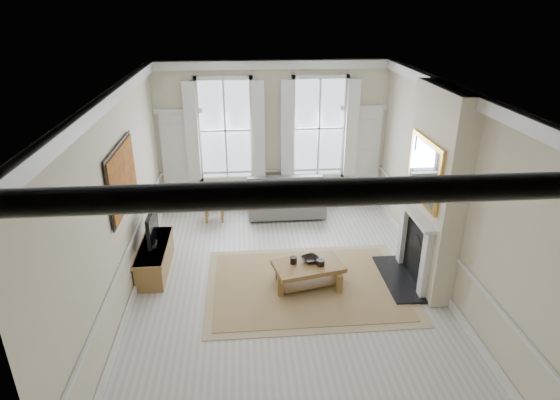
{
  "coord_description": "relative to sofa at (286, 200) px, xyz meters",
  "views": [
    {
      "loc": [
        -0.7,
        -6.65,
        4.62
      ],
      "look_at": [
        -0.04,
        1.06,
        1.25
      ],
      "focal_mm": 30.0,
      "sensor_mm": 36.0,
      "label": 1
    }
  ],
  "objects": [
    {
      "name": "floor",
      "position": [
        -0.27,
        -3.11,
        -0.35
      ],
      "size": [
        7.2,
        7.2,
        0.0
      ],
      "primitive_type": "plane",
      "color": "#B7B5AD",
      "rests_on": "ground"
    },
    {
      "name": "ceiling",
      "position": [
        -0.27,
        -3.11,
        3.05
      ],
      "size": [
        7.2,
        7.2,
        0.0
      ],
      "primitive_type": "plane",
      "rotation": [
        3.14,
        0.0,
        0.0
      ],
      "color": "white",
      "rests_on": "back_wall"
    },
    {
      "name": "back_wall",
      "position": [
        -0.27,
        0.49,
        1.35
      ],
      "size": [
        5.2,
        0.0,
        5.2
      ],
      "primitive_type": "plane",
      "rotation": [
        1.57,
        0.0,
        0.0
      ],
      "color": "beige",
      "rests_on": "floor"
    },
    {
      "name": "left_wall",
      "position": [
        -2.87,
        -3.11,
        1.35
      ],
      "size": [
        0.0,
        7.2,
        7.2
      ],
      "primitive_type": "plane",
      "rotation": [
        1.57,
        0.0,
        1.57
      ],
      "color": "beige",
      "rests_on": "floor"
    },
    {
      "name": "right_wall",
      "position": [
        2.33,
        -3.11,
        1.35
      ],
      "size": [
        0.0,
        7.2,
        7.2
      ],
      "primitive_type": "plane",
      "rotation": [
        1.57,
        0.0,
        -1.57
      ],
      "color": "beige",
      "rests_on": "floor"
    },
    {
      "name": "window_left",
      "position": [
        -1.32,
        0.44,
        1.55
      ],
      "size": [
        1.26,
        0.2,
        2.2
      ],
      "primitive_type": null,
      "color": "#B2BCC6",
      "rests_on": "back_wall"
    },
    {
      "name": "window_right",
      "position": [
        0.78,
        0.44,
        1.55
      ],
      "size": [
        1.26,
        0.2,
        2.2
      ],
      "primitive_type": null,
      "color": "#B2BCC6",
      "rests_on": "back_wall"
    },
    {
      "name": "door_left",
      "position": [
        -2.32,
        0.45,
        0.8
      ],
      "size": [
        0.9,
        0.08,
        2.3
      ],
      "primitive_type": "cube",
      "color": "silver",
      "rests_on": "floor"
    },
    {
      "name": "door_right",
      "position": [
        1.78,
        0.45,
        0.8
      ],
      "size": [
        0.9,
        0.08,
        2.3
      ],
      "primitive_type": "cube",
      "color": "silver",
      "rests_on": "floor"
    },
    {
      "name": "painting",
      "position": [
        -2.83,
        -2.81,
        1.7
      ],
      "size": [
        0.05,
        1.66,
        1.06
      ],
      "primitive_type": "cube",
      "color": "#A5731C",
      "rests_on": "left_wall"
    },
    {
      "name": "chimney_breast",
      "position": [
        2.15,
        -2.91,
        1.35
      ],
      "size": [
        0.35,
        1.7,
        3.38
      ],
      "primitive_type": "cube",
      "color": "beige",
      "rests_on": "floor"
    },
    {
      "name": "hearth",
      "position": [
        1.73,
        -2.91,
        -0.33
      ],
      "size": [
        0.55,
        1.5,
        0.05
      ],
      "primitive_type": "cube",
      "color": "black",
      "rests_on": "floor"
    },
    {
      "name": "fireplace",
      "position": [
        1.93,
        -2.91,
        0.38
      ],
      "size": [
        0.21,
        1.45,
        1.33
      ],
      "color": "silver",
      "rests_on": "floor"
    },
    {
      "name": "mirror",
      "position": [
        1.94,
        -2.91,
        1.7
      ],
      "size": [
        0.06,
        1.26,
        1.06
      ],
      "primitive_type": "cube",
      "color": "gold",
      "rests_on": "chimney_breast"
    },
    {
      "name": "sofa",
      "position": [
        0.0,
        0.0,
        0.0
      ],
      "size": [
        1.74,
        0.85,
        0.83
      ],
      "color": "#5A5A57",
      "rests_on": "floor"
    },
    {
      "name": "side_table",
      "position": [
        -1.63,
        -0.16,
        0.07
      ],
      "size": [
        0.46,
        0.46,
        0.53
      ],
      "rotation": [
        0.0,
        0.0,
        0.08
      ],
      "color": "brown",
      "rests_on": "floor"
    },
    {
      "name": "rug",
      "position": [
        0.1,
        -2.96,
        -0.34
      ],
      "size": [
        3.5,
        2.6,
        0.02
      ],
      "primitive_type": "cube",
      "color": "tan",
      "rests_on": "floor"
    },
    {
      "name": "coffee_table",
      "position": [
        0.1,
        -2.96,
        0.0
      ],
      "size": [
        1.27,
        0.91,
        0.43
      ],
      "rotation": [
        0.0,
        0.0,
        0.22
      ],
      "color": "brown",
      "rests_on": "rug"
    },
    {
      "name": "ceramic_pot_a",
      "position": [
        -0.15,
        -2.91,
        0.14
      ],
      "size": [
        0.12,
        0.12,
        0.12
      ],
      "primitive_type": "cylinder",
      "color": "black",
      "rests_on": "coffee_table"
    },
    {
      "name": "ceramic_pot_b",
      "position": [
        0.3,
        -3.01,
        0.13
      ],
      "size": [
        0.14,
        0.14,
        0.1
      ],
      "primitive_type": "cylinder",
      "color": "black",
      "rests_on": "coffee_table"
    },
    {
      "name": "bowl",
      "position": [
        0.15,
        -2.86,
        0.12
      ],
      "size": [
        0.38,
        0.38,
        0.07
      ],
      "primitive_type": "imported",
      "rotation": [
        0.0,
        0.0,
        0.41
      ],
      "color": "black",
      "rests_on": "coffee_table"
    },
    {
      "name": "tv_stand",
      "position": [
        -2.61,
        -2.23,
        -0.09
      ],
      "size": [
        0.47,
        1.47,
        0.52
      ],
      "primitive_type": "cube",
      "color": "brown",
      "rests_on": "floor"
    },
    {
      "name": "tv",
      "position": [
        -2.59,
        -2.23,
        0.57
      ],
      "size": [
        0.08,
        0.9,
        0.68
      ],
      "color": "black",
      "rests_on": "tv_stand"
    }
  ]
}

